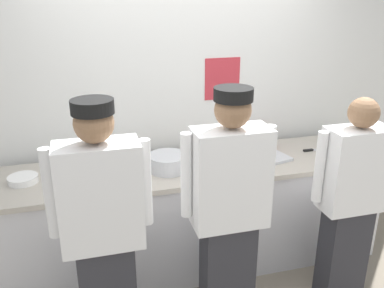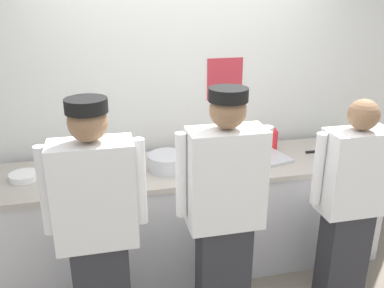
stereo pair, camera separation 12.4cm
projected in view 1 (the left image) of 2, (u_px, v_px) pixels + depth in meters
The scene contains 17 objects.
wall_back at pixel (179, 92), 3.61m from camera, with size 5.03×0.11×2.81m.
prep_counter at pixel (194, 215), 3.49m from camera, with size 3.21×0.74×0.92m.
chef_near_left at pixel (103, 230), 2.45m from camera, with size 0.61×0.24×1.70m.
chef_center at pixel (229, 210), 2.66m from camera, with size 0.62×0.24×1.72m.
chef_far_right at pixel (351, 199), 2.97m from camera, with size 0.59×0.24×1.58m.
plate_stack_front at pixel (23, 179), 3.02m from camera, with size 0.22×0.22×0.05m.
plate_stack_rear at pixel (92, 170), 3.12m from camera, with size 0.25×0.25×0.10m.
mixing_bowl_steel at pixel (168, 162), 3.21m from camera, with size 0.31×0.31×0.13m, color #B7BABF.
sheet_tray at pixel (259, 158), 3.42m from camera, with size 0.46×0.32×0.02m, color #B7BABF.
squeeze_bottle_primary at pixel (355, 141), 3.55m from camera, with size 0.06×0.06×0.21m.
squeeze_bottle_secondary at pixel (272, 138), 3.64m from camera, with size 0.06×0.06×0.20m.
ramekin_orange_sauce at pixel (126, 181), 2.99m from camera, with size 0.10×0.10×0.04m.
ramekin_yellow_sauce at pixel (214, 167), 3.23m from camera, with size 0.08×0.08×0.05m.
ramekin_green_sauce at pixel (124, 171), 3.17m from camera, with size 0.11×0.11×0.04m.
ramekin_red_sauce at pixel (101, 162), 3.33m from camera, with size 0.08×0.08×0.04m.
deli_cup at pixel (198, 153), 3.43m from camera, with size 0.09×0.09×0.10m, color white.
chefs_knife at pixel (315, 150), 3.62m from camera, with size 0.28×0.03×0.02m.
Camera 1 is at (-0.82, -2.55, 2.25)m, focal length 38.75 mm.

